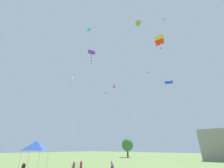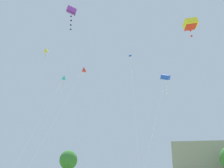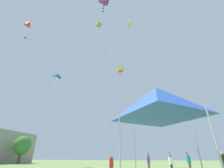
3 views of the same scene
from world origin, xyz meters
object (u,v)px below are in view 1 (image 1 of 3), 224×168
at_px(kite_orange_box_2, 138,23).
at_px(kite_blue_box_8, 169,83).
at_px(kite_cyan_diamond_7, 106,93).
at_px(kite_pink_diamond_0, 163,20).
at_px(kite_red_diamond_1, 114,86).
at_px(festival_tent, 36,145).
at_px(kite_blue_delta_4, 148,75).
at_px(kite_purple_box_9, 92,52).
at_px(person_red_shirt, 81,166).
at_px(kite_yellow_diamond_5, 71,78).
at_px(kite_yellow_box_3, 159,40).
at_px(kite_cyan_delta_10, 89,31).

distance_m(kite_orange_box_2, kite_blue_box_8, 14.89).
relative_size(kite_orange_box_2, kite_cyan_diamond_7, 1.35).
relative_size(kite_pink_diamond_0, kite_red_diamond_1, 1.36).
bearing_deg(festival_tent, kite_blue_delta_4, 66.08).
height_order(kite_orange_box_2, kite_blue_box_8, kite_orange_box_2).
height_order(festival_tent, kite_purple_box_9, kite_purple_box_9).
height_order(person_red_shirt, kite_blue_delta_4, kite_blue_delta_4).
bearing_deg(kite_cyan_diamond_7, kite_orange_box_2, -24.00).
relative_size(kite_blue_box_8, kite_purple_box_9, 0.83).
height_order(kite_pink_diamond_0, kite_blue_delta_4, kite_pink_diamond_0).
xyz_separation_m(kite_red_diamond_1, kite_blue_box_8, (12.65, 4.40, -1.15)).
xyz_separation_m(kite_orange_box_2, kite_yellow_diamond_5, (-9.96, -8.44, -13.03)).
xyz_separation_m(kite_orange_box_2, kite_blue_delta_4, (-4.99, 12.53, -6.13)).
bearing_deg(kite_purple_box_9, kite_red_diamond_1, 102.63).
relative_size(kite_yellow_box_3, kite_blue_box_8, 1.01).
relative_size(kite_red_diamond_1, kite_yellow_diamond_5, 1.24).
bearing_deg(kite_orange_box_2, kite_pink_diamond_0, 1.11).
distance_m(person_red_shirt, kite_pink_diamond_0, 29.08).
distance_m(kite_red_diamond_1, kite_cyan_delta_10, 15.38).
bearing_deg(kite_blue_delta_4, kite_pink_diamond_0, -50.54).
height_order(kite_orange_box_2, kite_yellow_box_3, kite_orange_box_2).
bearing_deg(kite_blue_box_8, kite_yellow_box_3, -73.86).
bearing_deg(person_red_shirt, festival_tent, -15.73).
bearing_deg(kite_blue_box_8, kite_cyan_diamond_7, -170.14).
bearing_deg(kite_purple_box_9, kite_cyan_delta_10, -53.28).
bearing_deg(kite_cyan_delta_10, kite_orange_box_2, 48.37).
bearing_deg(festival_tent, kite_yellow_diamond_5, 18.90).
bearing_deg(festival_tent, kite_yellow_box_3, 18.46).
height_order(kite_yellow_diamond_5, kite_blue_box_8, kite_blue_box_8).
height_order(kite_cyan_diamond_7, kite_purple_box_9, kite_purple_box_9).
xyz_separation_m(kite_pink_diamond_0, kite_yellow_box_3, (-0.10, -3.55, -6.99)).
xyz_separation_m(festival_tent, kite_cyan_diamond_7, (-0.55, 17.14, 13.99)).
distance_m(festival_tent, kite_cyan_diamond_7, 22.13).
bearing_deg(kite_yellow_diamond_5, kite_purple_box_9, 76.06).
bearing_deg(kite_blue_box_8, kite_cyan_delta_10, -114.84).
xyz_separation_m(festival_tent, kite_cyan_delta_10, (8.19, 2.46, 20.97)).
bearing_deg(kite_cyan_delta_10, kite_yellow_diamond_5, -167.01).
height_order(kite_blue_delta_4, kite_cyan_diamond_7, kite_blue_delta_4).
xyz_separation_m(person_red_shirt, kite_cyan_diamond_7, (-6.97, 12.77, 16.85)).
bearing_deg(kite_purple_box_9, kite_blue_box_8, 54.85).
bearing_deg(kite_purple_box_9, kite_blue_delta_4, 76.78).
bearing_deg(person_red_shirt, kite_pink_diamond_0, 153.13).
bearing_deg(kite_yellow_box_3, kite_purple_box_9, -174.56).
distance_m(kite_yellow_diamond_5, kite_purple_box_9, 7.98).
height_order(kite_yellow_diamond_5, kite_purple_box_9, kite_purple_box_9).
xyz_separation_m(kite_blue_delta_4, kite_cyan_diamond_7, (-10.63, -5.58, -4.30)).
bearing_deg(kite_blue_box_8, kite_orange_box_2, -97.40).
bearing_deg(kite_red_diamond_1, kite_cyan_delta_10, -71.23).
bearing_deg(kite_yellow_diamond_5, kite_orange_box_2, 40.28).
xyz_separation_m(festival_tent, kite_yellow_box_3, (20.21, 6.74, 15.00)).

